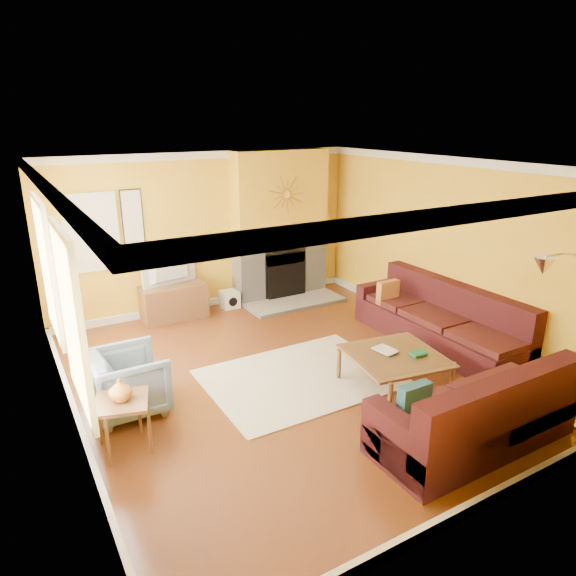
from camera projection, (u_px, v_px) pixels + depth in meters
floor at (295, 373)px, 6.87m from camera, size 5.50×6.00×0.02m
ceiling at (296, 165)px, 6.00m from camera, size 5.50×6.00×0.02m
wall_back at (207, 232)px, 8.90m from camera, size 5.50×0.02×2.70m
wall_front at (495, 375)px, 3.96m from camera, size 5.50×0.02×2.70m
wall_left at (59, 317)px, 5.12m from camera, size 0.02×6.00×2.70m
wall_right at (452, 249)px, 7.75m from camera, size 0.02×6.00×2.70m
baseboard at (295, 368)px, 6.84m from camera, size 5.50×6.00×0.12m
crown_molding at (296, 171)px, 6.02m from camera, size 5.50×6.00×0.12m
window_left_near at (46, 270)px, 6.16m from camera, size 0.06×1.22×1.72m
window_left_far at (70, 322)px, 4.60m from camera, size 0.06×1.22×1.72m
window_back at (91, 233)px, 7.89m from camera, size 0.82×0.06×1.22m
wall_art at (133, 225)px, 8.20m from camera, size 0.34×0.04×1.14m
fireplace at (280, 226)px, 9.37m from camera, size 1.80×0.40×2.70m
mantel at (287, 234)px, 9.21m from camera, size 1.92×0.22×0.08m
hearth at (295, 302)px, 9.34m from camera, size 1.80×0.70×0.06m
sunburst at (286, 194)px, 8.99m from camera, size 0.70×0.04×0.70m
rug at (301, 377)px, 6.70m from camera, size 2.40×1.80×0.02m
sectional_sofa at (407, 343)px, 6.66m from camera, size 3.06×3.83×0.90m
coffee_table at (394, 370)px, 6.46m from camera, size 1.27×1.27×0.44m
media_console at (174, 302)px, 8.61m from camera, size 1.06×0.48×0.59m
tv at (172, 269)px, 8.43m from camera, size 0.96×0.29×0.55m
subwoofer at (230, 299)px, 9.15m from camera, size 0.30×0.30×0.30m
armchair at (129, 382)px, 5.86m from camera, size 0.82×0.79×0.74m
side_table at (124, 424)px, 5.20m from camera, size 0.63×0.63×0.56m
vase at (120, 390)px, 5.07m from camera, size 0.29×0.29×0.24m
book at (379, 353)px, 6.40m from camera, size 0.25×0.32×0.03m
arc_lamp at (571, 352)px, 5.04m from camera, size 1.34×0.36×2.10m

